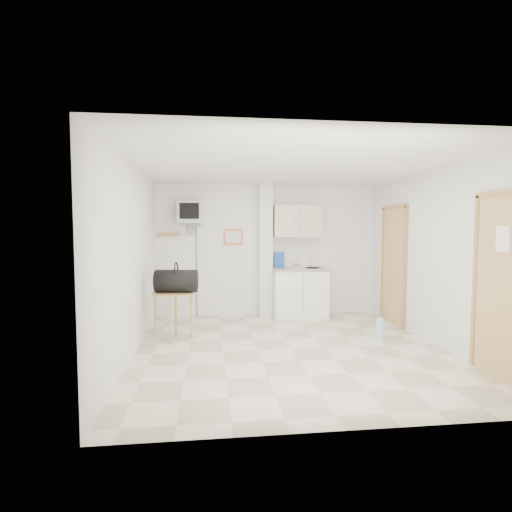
{
  "coord_description": "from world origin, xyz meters",
  "views": [
    {
      "loc": [
        -1.11,
        -5.32,
        1.67
      ],
      "look_at": [
        -0.41,
        0.6,
        1.25
      ],
      "focal_mm": 28.0,
      "sensor_mm": 36.0,
      "label": 1
    }
  ],
  "objects": [
    {
      "name": "room_envelope",
      "position": [
        0.24,
        0.09,
        1.54
      ],
      "size": [
        4.24,
        4.54,
        2.55
      ],
      "color": "white",
      "rests_on": "ground"
    },
    {
      "name": "duffel_bag",
      "position": [
        -1.6,
        0.69,
        0.88
      ],
      "size": [
        0.65,
        0.41,
        0.46
      ],
      "rotation": [
        0.0,
        0.0,
        -0.12
      ],
      "color": "black",
      "rests_on": "round_table"
    },
    {
      "name": "ground",
      "position": [
        0.0,
        0.0,
        0.0
      ],
      "size": [
        4.5,
        4.5,
        0.0
      ],
      "primitive_type": "plane",
      "color": "beige",
      "rests_on": "ground"
    },
    {
      "name": "crt_television",
      "position": [
        -1.45,
        2.02,
        1.94
      ],
      "size": [
        0.44,
        0.45,
        2.15
      ],
      "color": "slate",
      "rests_on": "ground"
    },
    {
      "name": "kitchenette",
      "position": [
        0.57,
        2.0,
        0.8
      ],
      "size": [
        1.03,
        0.58,
        2.1
      ],
      "color": "white",
      "rests_on": "ground"
    },
    {
      "name": "water_bottle",
      "position": [
        1.42,
        0.3,
        0.16
      ],
      "size": [
        0.12,
        0.12,
        0.35
      ],
      "color": "silver",
      "rests_on": "ground"
    },
    {
      "name": "round_table",
      "position": [
        -1.65,
        0.69,
        0.61
      ],
      "size": [
        0.62,
        0.62,
        0.71
      ],
      "rotation": [
        0.0,
        0.0,
        -0.06
      ],
      "color": "tan",
      "rests_on": "ground"
    }
  ]
}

